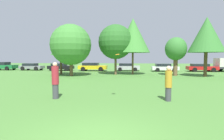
# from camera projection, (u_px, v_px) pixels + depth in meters

# --- Properties ---
(person_thrower) EXTENTS (0.37, 0.37, 1.94)m
(person_thrower) POSITION_uv_depth(u_px,v_px,m) (55.00, 80.00, 9.46)
(person_thrower) COLOR #3F3F47
(person_thrower) RESTS_ON ground
(person_catcher) EXTENTS (0.34, 0.34, 1.77)m
(person_catcher) POSITION_uv_depth(u_px,v_px,m) (168.00, 83.00, 8.94)
(person_catcher) COLOR #3F3F47
(person_catcher) RESTS_ON ground
(frisbee) EXTENTS (0.24, 0.23, 0.07)m
(frisbee) POSITION_uv_depth(u_px,v_px,m) (117.00, 54.00, 9.11)
(frisbee) COLOR orange
(tree_0) EXTENTS (2.45, 2.45, 4.93)m
(tree_0) POSITION_uv_depth(u_px,v_px,m) (61.00, 46.00, 22.94)
(tree_0) COLOR brown
(tree_0) RESTS_ON ground
(tree_1) EXTENTS (4.73, 4.73, 6.02)m
(tree_1) POSITION_uv_depth(u_px,v_px,m) (71.00, 45.00, 20.73)
(tree_1) COLOR brown
(tree_1) RESTS_ON ground
(tree_2) EXTENTS (4.36, 4.36, 6.31)m
(tree_2) POSITION_uv_depth(u_px,v_px,m) (116.00, 42.00, 22.52)
(tree_2) COLOR brown
(tree_2) RESTS_ON ground
(tree_3) EXTENTS (4.29, 4.29, 7.09)m
(tree_3) POSITION_uv_depth(u_px,v_px,m) (133.00, 36.00, 22.53)
(tree_3) COLOR brown
(tree_3) RESTS_ON ground
(tree_4) EXTENTS (2.51, 2.51, 4.56)m
(tree_4) POSITION_uv_depth(u_px,v_px,m) (176.00, 49.00, 21.11)
(tree_4) COLOR brown
(tree_4) RESTS_ON ground
(tree_5) EXTENTS (3.95, 3.95, 6.70)m
(tree_5) POSITION_uv_depth(u_px,v_px,m) (207.00, 35.00, 20.00)
(tree_5) COLOR brown
(tree_5) RESTS_ON ground
(parked_car_green) EXTENTS (4.52, 2.07, 1.38)m
(parked_car_green) POSITION_uv_depth(u_px,v_px,m) (2.00, 66.00, 30.93)
(parked_car_green) COLOR #196633
(parked_car_green) RESTS_ON ground
(parked_car_grey) EXTENTS (3.82, 1.91, 1.17)m
(parked_car_grey) POSITION_uv_depth(u_px,v_px,m) (32.00, 66.00, 30.43)
(parked_car_grey) COLOR slate
(parked_car_grey) RESTS_ON ground
(parked_car_black) EXTENTS (3.98, 2.09, 1.20)m
(parked_car_black) POSITION_uv_depth(u_px,v_px,m) (61.00, 67.00, 29.43)
(parked_car_black) COLOR black
(parked_car_black) RESTS_ON ground
(parked_car_yellow) EXTENTS (4.54, 2.04, 1.31)m
(parked_car_yellow) POSITION_uv_depth(u_px,v_px,m) (92.00, 67.00, 28.80)
(parked_car_yellow) COLOR gold
(parked_car_yellow) RESTS_ON ground
(parked_car_silver) EXTENTS (3.83, 1.95, 1.22)m
(parked_car_silver) POSITION_uv_depth(u_px,v_px,m) (127.00, 67.00, 28.82)
(parked_car_silver) COLOR #B2B2B7
(parked_car_silver) RESTS_ON ground
(parked_car_white) EXTENTS (4.03, 2.09, 1.19)m
(parked_car_white) POSITION_uv_depth(u_px,v_px,m) (164.00, 67.00, 27.88)
(parked_car_white) COLOR silver
(parked_car_white) RESTS_ON ground
(parked_car_red) EXTENTS (4.38, 1.92, 1.19)m
(parked_car_red) POSITION_uv_depth(u_px,v_px,m) (201.00, 67.00, 27.54)
(parked_car_red) COLOR red
(parked_car_red) RESTS_ON ground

